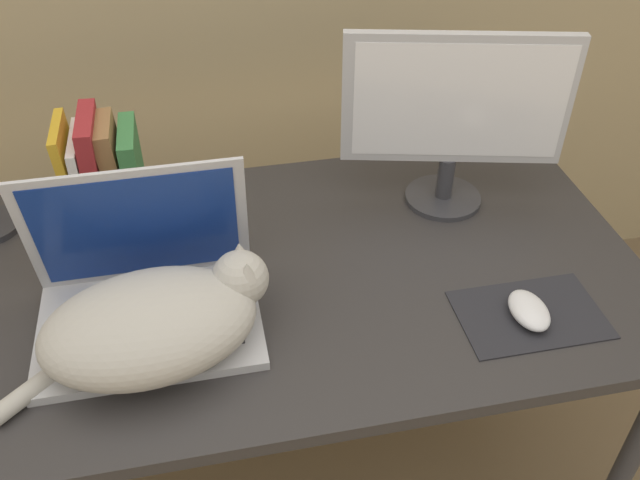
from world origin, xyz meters
TOP-DOWN VIEW (x-y plane):
  - desk at (0.00, 0.39)m, footprint 1.43×0.77m
  - laptop at (-0.26, 0.31)m, footprint 0.39×0.27m
  - cat at (-0.24, 0.22)m, footprint 0.47×0.28m
  - external_monitor at (0.39, 0.55)m, footprint 0.46×0.17m
  - mousepad at (0.43, 0.18)m, footprint 0.27×0.17m
  - computer_mouse at (0.42, 0.17)m, footprint 0.07×0.10m
  - book_row at (-0.34, 0.66)m, footprint 0.16×0.17m

SIDE VIEW (x-z plane):
  - desk at x=0.00m, z-range 0.30..1.05m
  - mousepad at x=0.43m, z-range 0.75..0.75m
  - computer_mouse at x=0.42m, z-range 0.75..0.78m
  - laptop at x=-0.26m, z-range 0.66..0.94m
  - cat at x=-0.24m, z-range 0.75..0.90m
  - book_row at x=-0.34m, z-range 0.74..0.97m
  - external_monitor at x=0.39m, z-range 0.77..1.16m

